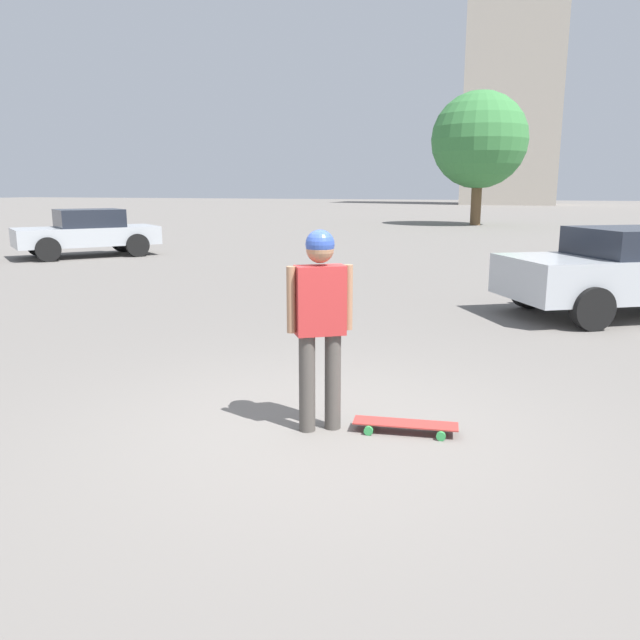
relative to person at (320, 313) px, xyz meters
name	(u,v)px	position (x,y,z in m)	size (l,w,h in m)	color
ground_plane	(320,429)	(0.00, 0.00, -1.04)	(220.00, 220.00, 0.00)	slate
person	(320,313)	(0.00, 0.00, 0.00)	(0.49, 0.40, 1.74)	#4C4742
skateboard	(405,425)	(0.72, 0.17, -0.97)	(0.92, 0.36, 0.09)	#A5332D
car_parked_near	(631,270)	(3.13, 6.43, -0.29)	(4.43, 3.65, 1.44)	#ADB2B7
car_parked_far	(88,232)	(-11.46, 10.90, -0.29)	(3.96, 4.34, 1.44)	#ADB2B7
building_block_distant	(517,62)	(-2.79, 80.01, 16.17)	(11.41, 9.41, 34.41)	#B2A899
tree_distant	(479,140)	(-1.97, 31.80, 3.61)	(5.28, 5.28, 7.31)	brown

